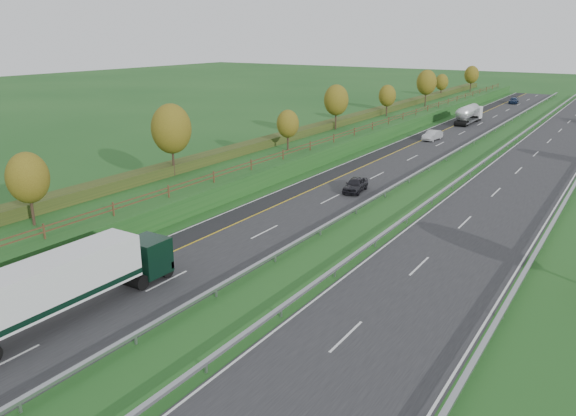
# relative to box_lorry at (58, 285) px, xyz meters

# --- Properties ---
(ground) EXTENTS (400.00, 400.00, 0.00)m
(ground) POSITION_rel_box_lorry_xyz_m (8.08, 51.50, -2.33)
(ground) COLOR #1A4A1A
(ground) RESTS_ON ground
(near_carriageway) EXTENTS (10.50, 200.00, 0.04)m
(near_carriageway) POSITION_rel_box_lorry_xyz_m (0.08, 56.50, -2.31)
(near_carriageway) COLOR #232325
(near_carriageway) RESTS_ON ground
(far_carriageway) EXTENTS (10.50, 200.00, 0.04)m
(far_carriageway) POSITION_rel_box_lorry_xyz_m (16.58, 56.50, -2.31)
(far_carriageway) COLOR #232325
(far_carriageway) RESTS_ON ground
(hard_shoulder) EXTENTS (3.00, 200.00, 0.04)m
(hard_shoulder) POSITION_rel_box_lorry_xyz_m (-3.67, 56.50, -2.31)
(hard_shoulder) COLOR black
(hard_shoulder) RESTS_ON ground
(lane_markings) EXTENTS (26.75, 200.00, 0.01)m
(lane_markings) POSITION_rel_box_lorry_xyz_m (6.48, 56.38, -2.28)
(lane_markings) COLOR silver
(lane_markings) RESTS_ON near_carriageway
(embankment_left) EXTENTS (12.00, 200.00, 2.00)m
(embankment_left) POSITION_rel_box_lorry_xyz_m (-12.92, 56.50, -1.33)
(embankment_left) COLOR #1A4A1A
(embankment_left) RESTS_ON ground
(hedge_left) EXTENTS (2.20, 180.00, 1.10)m
(hedge_left) POSITION_rel_box_lorry_xyz_m (-14.92, 56.50, 0.22)
(hedge_left) COLOR #2A3A17
(hedge_left) RESTS_ON embankment_left
(fence_left) EXTENTS (0.12, 189.06, 1.20)m
(fence_left) POSITION_rel_box_lorry_xyz_m (-8.42, 56.08, 0.40)
(fence_left) COLOR #422B19
(fence_left) RESTS_ON embankment_left
(median_barrier_near) EXTENTS (0.32, 200.00, 0.71)m
(median_barrier_near) POSITION_rel_box_lorry_xyz_m (5.78, 56.50, -1.72)
(median_barrier_near) COLOR gray
(median_barrier_near) RESTS_ON ground
(median_barrier_far) EXTENTS (0.32, 200.00, 0.71)m
(median_barrier_far) POSITION_rel_box_lorry_xyz_m (10.88, 56.50, -1.72)
(median_barrier_far) COLOR gray
(median_barrier_far) RESTS_ON ground
(trees_left) EXTENTS (6.64, 164.30, 7.66)m
(trees_left) POSITION_rel_box_lorry_xyz_m (-12.57, 53.13, 4.04)
(trees_left) COLOR #2D2116
(trees_left) RESTS_ON embankment_left
(box_lorry) EXTENTS (2.58, 16.28, 4.06)m
(box_lorry) POSITION_rel_box_lorry_xyz_m (0.00, 0.00, 0.00)
(box_lorry) COLOR black
(box_lorry) RESTS_ON near_carriageway
(road_tanker) EXTENTS (2.40, 11.22, 3.46)m
(road_tanker) POSITION_rel_box_lorry_xyz_m (-0.88, 91.36, -0.47)
(road_tanker) COLOR silver
(road_tanker) RESTS_ON near_carriageway
(car_dark_near) EXTENTS (2.42, 4.75, 1.55)m
(car_dark_near) POSITION_rel_box_lorry_xyz_m (2.27, 35.53, -1.52)
(car_dark_near) COLOR black
(car_dark_near) RESTS_ON near_carriageway
(car_silver_mid) EXTENTS (2.14, 4.90, 1.57)m
(car_silver_mid) POSITION_rel_box_lorry_xyz_m (-0.84, 70.18, -1.51)
(car_silver_mid) COLOR #B3B3B8
(car_silver_mid) RESTS_ON near_carriageway
(car_small_far) EXTENTS (2.43, 5.06, 1.42)m
(car_small_far) POSITION_rel_box_lorry_xyz_m (-0.21, 128.97, -1.58)
(car_small_far) COLOR #142341
(car_small_far) RESTS_ON near_carriageway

